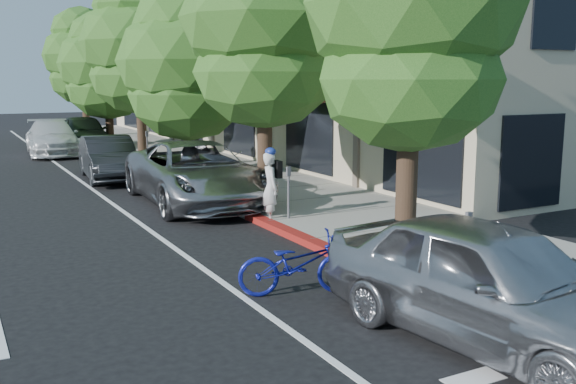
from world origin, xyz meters
TOP-DOWN VIEW (x-y plane):
  - ground at (0.00, 0.00)m, footprint 120.00×120.00m
  - sidewalk at (2.30, 8.00)m, footprint 4.60×56.00m
  - curb at (0.00, 8.00)m, footprint 0.30×56.00m
  - curb_red_segment at (0.00, 1.00)m, footprint 0.32×4.00m
  - storefront_building at (9.60, 18.00)m, footprint 10.00×36.00m
  - street_tree_0 at (0.90, -2.00)m, footprint 3.97×3.97m
  - street_tree_1 at (0.90, 4.00)m, footprint 4.40×4.40m
  - street_tree_2 at (0.90, 10.00)m, footprint 4.80×4.80m
  - street_tree_3 at (0.90, 16.00)m, footprint 4.89×4.89m
  - street_tree_4 at (0.90, 22.00)m, footprint 4.88×4.88m
  - street_tree_5 at (0.90, 28.00)m, footprint 4.63×4.63m
  - cyclist at (0.25, 2.36)m, footprint 0.54×0.71m
  - bicycle at (-1.75, -2.59)m, footprint 2.08×1.29m
  - silver_suv at (-0.50, 5.50)m, footprint 3.18×6.41m
  - dark_sedan at (-1.63, 11.20)m, footprint 1.97×4.69m
  - white_pickup at (-2.20, 20.09)m, footprint 2.58×5.57m
  - dark_suv_far at (-0.50, 21.50)m, footprint 2.20×5.11m
  - near_car_a at (-0.50, -5.50)m, footprint 2.59×5.17m
  - pedestrian at (1.82, 12.33)m, footprint 0.90×0.72m

SIDE VIEW (x-z plane):
  - ground at x=0.00m, z-range 0.00..0.00m
  - sidewalk at x=2.30m, z-range 0.00..0.15m
  - curb at x=0.00m, z-range 0.00..0.15m
  - curb_red_segment at x=0.00m, z-range 0.00..0.15m
  - bicycle at x=-1.75m, z-range 0.00..1.03m
  - dark_sedan at x=-1.63m, z-range 0.00..1.51m
  - white_pickup at x=-2.20m, z-range 0.00..1.58m
  - near_car_a at x=-0.50m, z-range 0.00..1.69m
  - dark_suv_far at x=-0.50m, z-range 0.00..1.72m
  - cyclist at x=0.25m, z-range 0.00..1.74m
  - silver_suv at x=-0.50m, z-range 0.00..1.75m
  - pedestrian at x=1.82m, z-range 0.15..1.93m
  - storefront_building at x=9.60m, z-range 0.00..7.00m
  - street_tree_2 at x=0.90m, z-range 0.63..7.35m
  - street_tree_4 at x=0.90m, z-range 0.68..7.64m
  - street_tree_0 at x=0.90m, z-range 0.98..8.33m
  - street_tree_5 at x=0.90m, z-range 0.91..8.56m
  - street_tree_3 at x=0.90m, z-range 0.92..8.86m
  - street_tree_1 at x=0.90m, z-range 1.00..8.81m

